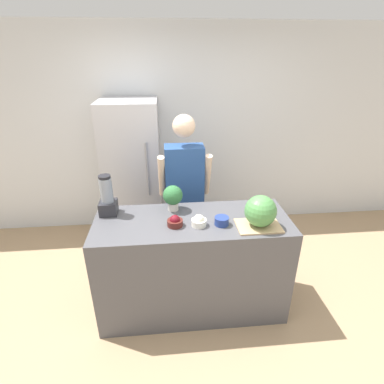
# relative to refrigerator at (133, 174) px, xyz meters

# --- Properties ---
(ground_plane) EXTENTS (14.00, 14.00, 0.00)m
(ground_plane) POSITION_rel_refrigerator_xyz_m (0.61, -1.62, -0.89)
(ground_plane) COLOR tan
(wall_back) EXTENTS (8.00, 0.06, 2.60)m
(wall_back) POSITION_rel_refrigerator_xyz_m (0.61, 0.37, 0.41)
(wall_back) COLOR silver
(wall_back) RESTS_ON ground_plane
(counter_island) EXTENTS (1.69, 0.65, 0.96)m
(counter_island) POSITION_rel_refrigerator_xyz_m (0.61, -1.29, -0.41)
(counter_island) COLOR #4C4C51
(counter_island) RESTS_ON ground_plane
(refrigerator) EXTENTS (0.66, 0.66, 1.78)m
(refrigerator) POSITION_rel_refrigerator_xyz_m (0.00, 0.00, 0.00)
(refrigerator) COLOR #B7B7BC
(refrigerator) RESTS_ON ground_plane
(person) EXTENTS (0.54, 0.27, 1.73)m
(person) POSITION_rel_refrigerator_xyz_m (0.59, -0.62, 0.01)
(person) COLOR #333338
(person) RESTS_ON ground_plane
(cutting_board) EXTENTS (0.36, 0.25, 0.01)m
(cutting_board) POSITION_rel_refrigerator_xyz_m (1.14, -1.45, 0.08)
(cutting_board) COLOR tan
(cutting_board) RESTS_ON counter_island
(watermelon) EXTENTS (0.26, 0.26, 0.26)m
(watermelon) POSITION_rel_refrigerator_xyz_m (1.15, -1.44, 0.21)
(watermelon) COLOR #4C8C47
(watermelon) RESTS_ON cutting_board
(bowl_cherries) EXTENTS (0.13, 0.13, 0.10)m
(bowl_cherries) POSITION_rel_refrigerator_xyz_m (0.46, -1.37, 0.11)
(bowl_cherries) COLOR #511E19
(bowl_cherries) RESTS_ON counter_island
(bowl_cream) EXTENTS (0.12, 0.12, 0.10)m
(bowl_cream) POSITION_rel_refrigerator_xyz_m (0.66, -1.38, 0.11)
(bowl_cream) COLOR white
(bowl_cream) RESTS_ON counter_island
(bowl_small_blue) EXTENTS (0.12, 0.12, 0.07)m
(bowl_small_blue) POSITION_rel_refrigerator_xyz_m (0.84, -1.39, 0.11)
(bowl_small_blue) COLOR navy
(bowl_small_blue) RESTS_ON counter_island
(blender) EXTENTS (0.15, 0.15, 0.37)m
(blender) POSITION_rel_refrigerator_xyz_m (-0.12, -1.11, 0.22)
(blender) COLOR #28282D
(blender) RESTS_ON counter_island
(potted_plant) EXTENTS (0.18, 0.18, 0.24)m
(potted_plant) POSITION_rel_refrigerator_xyz_m (0.45, -1.09, 0.21)
(potted_plant) COLOR beige
(potted_plant) RESTS_ON counter_island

